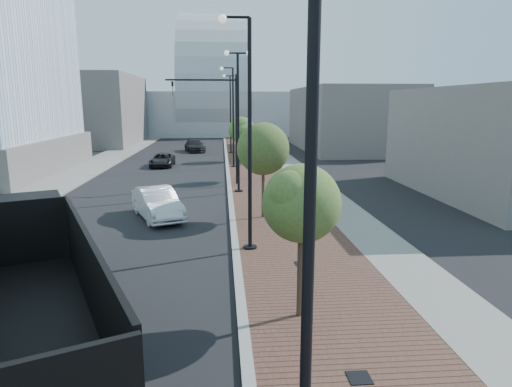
{
  "coord_description": "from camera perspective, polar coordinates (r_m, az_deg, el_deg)",
  "views": [
    {
      "loc": [
        -0.51,
        -7.41,
        5.98
      ],
      "look_at": [
        1.0,
        12.0,
        2.0
      ],
      "focal_mm": 31.04,
      "sensor_mm": 36.0,
      "label": 1
    }
  ],
  "objects": [
    {
      "name": "streetlight_0",
      "position": [
        5.64,
        6.97,
        -0.38
      ],
      "size": [
        1.72,
        0.56,
        9.28
      ],
      "color": "black",
      "rests_on": "ground"
    },
    {
      "name": "west_sidewalk",
      "position": [
        49.38,
        -19.11,
        4.03
      ],
      "size": [
        4.0,
        140.0,
        0.12
      ],
      "primitive_type": "cube",
      "color": "slate",
      "rests_on": "ground"
    },
    {
      "name": "commercial_block_e",
      "position": [
        33.16,
        29.66,
        5.76
      ],
      "size": [
        10.0,
        16.0,
        7.0
      ],
      "primitive_type": "cube",
      "color": "slate",
      "rests_on": "ground"
    },
    {
      "name": "commercial_block_nw",
      "position": [
        70.18,
        -20.9,
        10.01
      ],
      "size": [
        14.0,
        20.0,
        10.0
      ],
      "primitive_type": "cube",
      "color": "#68625D",
      "rests_on": "ground"
    },
    {
      "name": "utility_cover_0",
      "position": [
        10.65,
        13.17,
        -22.1
      ],
      "size": [
        0.5,
        0.5,
        0.02
      ],
      "primitive_type": "cube",
      "color": "black",
      "rests_on": "sidewalk"
    },
    {
      "name": "pedestrian",
      "position": [
        28.72,
        9.22,
        0.98
      ],
      "size": [
        0.62,
        0.45,
        1.57
      ],
      "primitive_type": "imported",
      "rotation": [
        0.0,
        0.0,
        3.27
      ],
      "color": "black",
      "rests_on": "ground"
    },
    {
      "name": "utility_cover_2",
      "position": [
        27.2,
        1.8,
        -0.87
      ],
      "size": [
        0.5,
        0.5,
        0.02
      ],
      "primitive_type": "cube",
      "color": "black",
      "rests_on": "sidewalk"
    },
    {
      "name": "convention_center",
      "position": [
        92.42,
        -5.47,
        11.51
      ],
      "size": [
        50.0,
        30.0,
        50.0
      ],
      "color": "#9DA2A6",
      "rests_on": "ground"
    },
    {
      "name": "dump_truck",
      "position": [
        13.99,
        -27.16,
        -9.0
      ],
      "size": [
        7.47,
        13.14,
        3.26
      ],
      "rotation": [
        0.0,
        0.0,
        0.41
      ],
      "color": "black",
      "rests_on": "ground"
    },
    {
      "name": "sidewalk",
      "position": [
        47.94,
        0.39,
        4.46
      ],
      "size": [
        7.0,
        140.0,
        0.12
      ],
      "primitive_type": "cube",
      "color": "#4C2D23",
      "rests_on": "ground"
    },
    {
      "name": "tree_1",
      "position": [
        22.65,
        1.04,
        5.75
      ],
      "size": [
        2.68,
        2.68,
        5.04
      ],
      "color": "#382619",
      "rests_on": "ground"
    },
    {
      "name": "tree_3",
      "position": [
        46.56,
        -1.8,
        8.17
      ],
      "size": [
        2.74,
        2.74,
        4.62
      ],
      "color": "#382619",
      "rests_on": "ground"
    },
    {
      "name": "traffic_mast",
      "position": [
        32.42,
        -4.13,
        9.76
      ],
      "size": [
        5.09,
        0.2,
        8.0
      ],
      "color": "black",
      "rests_on": "ground"
    },
    {
      "name": "dark_car_mid",
      "position": [
        43.57,
        -11.98,
        4.24
      ],
      "size": [
        2.13,
        4.53,
        1.25
      ],
      "primitive_type": "imported",
      "rotation": [
        0.0,
        0.0,
        -0.01
      ],
      "color": "black",
      "rests_on": "ground"
    },
    {
      "name": "commercial_block_ne",
      "position": [
        59.77,
        11.76,
        9.41
      ],
      "size": [
        12.0,
        22.0,
        8.0
      ],
      "primitive_type": "cube",
      "color": "slate",
      "rests_on": "ground"
    },
    {
      "name": "white_sedan",
      "position": [
        23.88,
        -12.61,
        -1.23
      ],
      "size": [
        3.45,
        5.2,
        1.62
      ],
      "primitive_type": "imported",
      "rotation": [
        0.0,
        0.0,
        0.39
      ],
      "color": "silver",
      "rests_on": "ground"
    },
    {
      "name": "utility_cover_1",
      "position": [
        16.73,
        5.92,
        -8.97
      ],
      "size": [
        0.5,
        0.5,
        0.02
      ],
      "primitive_type": "cube",
      "color": "black",
      "rests_on": "sidewalk"
    },
    {
      "name": "curb",
      "position": [
        47.78,
        -3.81,
        4.42
      ],
      "size": [
        0.3,
        140.0,
        0.14
      ],
      "primitive_type": "cube",
      "color": "gray",
      "rests_on": "ground"
    },
    {
      "name": "streetlight_1",
      "position": [
        17.51,
        -1.17,
        6.19
      ],
      "size": [
        1.44,
        0.56,
        9.21
      ],
      "color": "black",
      "rests_on": "ground"
    },
    {
      "name": "tree_0",
      "position": [
        11.93,
        6.07,
        -1.3
      ],
      "size": [
        2.21,
        2.13,
        4.42
      ],
      "color": "#382619",
      "rests_on": "ground"
    },
    {
      "name": "streetlight_4",
      "position": [
        53.43,
        -3.3,
        10.29
      ],
      "size": [
        1.72,
        0.56,
        9.28
      ],
      "color": "black",
      "rests_on": "ground"
    },
    {
      "name": "streetlight_2",
      "position": [
        29.45,
        -2.31,
        9.29
      ],
      "size": [
        1.72,
        0.56,
        9.28
      ],
      "color": "black",
      "rests_on": "ground"
    },
    {
      "name": "streetlight_3",
      "position": [
        41.45,
        -3.1,
        9.27
      ],
      "size": [
        1.44,
        0.56,
        9.21
      ],
      "color": "black",
      "rests_on": "ground"
    },
    {
      "name": "dark_car_far",
      "position": [
        56.45,
        -7.9,
        6.12
      ],
      "size": [
        3.13,
        5.49,
        1.5
      ],
      "primitive_type": "imported",
      "rotation": [
        0.0,
        0.0,
        0.21
      ],
      "color": "black",
      "rests_on": "ground"
    },
    {
      "name": "concrete_strip",
      "position": [
        48.24,
        3.6,
        4.48
      ],
      "size": [
        2.4,
        140.0,
        0.13
      ],
      "primitive_type": "cube",
      "color": "slate",
      "rests_on": "ground"
    },
    {
      "name": "tree_2",
      "position": [
        34.6,
        -0.86,
        7.17
      ],
      "size": [
        2.26,
        2.19,
        4.45
      ],
      "color": "#382619",
      "rests_on": "ground"
    }
  ]
}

